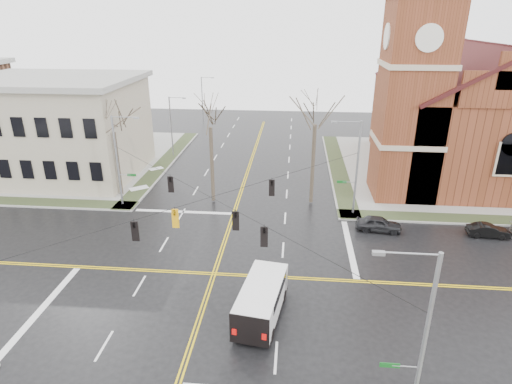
# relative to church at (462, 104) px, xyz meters

# --- Properties ---
(ground) EXTENTS (120.00, 120.00, 0.00)m
(ground) POSITION_rel_church_xyz_m (-24.76, -24.78, -8.43)
(ground) COLOR black
(ground) RESTS_ON ground
(sidewalks) EXTENTS (80.00, 80.00, 0.17)m
(sidewalks) POSITION_rel_church_xyz_m (-24.76, -24.78, -8.36)
(sidewalks) COLOR gray
(sidewalks) RESTS_ON ground
(road_markings) EXTENTS (100.00, 100.00, 0.01)m
(road_markings) POSITION_rel_church_xyz_m (-24.76, -24.78, -8.43)
(road_markings) COLOR gold
(road_markings) RESTS_ON ground
(church) EXTENTS (24.28, 27.48, 27.50)m
(church) POSITION_rel_church_xyz_m (0.00, 0.00, 0.00)
(church) COLOR brown
(church) RESTS_ON ground
(civic_building_a) EXTENTS (18.00, 14.00, 11.00)m
(civic_building_a) POSITION_rel_church_xyz_m (-46.76, -4.78, -2.93)
(civic_building_a) COLOR tan
(civic_building_a) RESTS_ON ground
(signal_pole_ne) EXTENTS (2.75, 0.22, 9.00)m
(signal_pole_ne) POSITION_rel_church_xyz_m (-13.44, -13.28, -3.48)
(signal_pole_ne) COLOR gray
(signal_pole_ne) RESTS_ON ground
(signal_pole_nw) EXTENTS (2.75, 0.22, 9.00)m
(signal_pole_nw) POSITION_rel_church_xyz_m (-36.09, -13.28, -3.48)
(signal_pole_nw) COLOR gray
(signal_pole_nw) RESTS_ON ground
(signal_pole_se) EXTENTS (2.75, 0.22, 9.00)m
(signal_pole_se) POSITION_rel_church_xyz_m (-13.44, -36.28, -3.48)
(signal_pole_se) COLOR gray
(signal_pole_se) RESTS_ON ground
(span_wires) EXTENTS (23.02, 23.02, 0.03)m
(span_wires) POSITION_rel_church_xyz_m (-24.76, -24.78, -2.23)
(span_wires) COLOR black
(span_wires) RESTS_ON ground
(traffic_signals) EXTENTS (8.21, 8.26, 1.30)m
(traffic_signals) POSITION_rel_church_xyz_m (-24.76, -25.45, -2.98)
(traffic_signals) COLOR black
(traffic_signals) RESTS_ON ground
(streetlight_north_a) EXTENTS (2.30, 0.20, 8.00)m
(streetlight_north_a) POSITION_rel_church_xyz_m (-35.42, 3.22, -3.97)
(streetlight_north_a) COLOR gray
(streetlight_north_a) RESTS_ON ground
(streetlight_north_b) EXTENTS (2.30, 0.20, 8.00)m
(streetlight_north_b) POSITION_rel_church_xyz_m (-35.42, 23.22, -3.97)
(streetlight_north_b) COLOR gray
(streetlight_north_b) RESTS_ON ground
(cargo_van) EXTENTS (3.23, 6.31, 2.29)m
(cargo_van) POSITION_rel_church_xyz_m (-20.83, -29.11, -7.08)
(cargo_van) COLOR white
(cargo_van) RESTS_ON ground
(parked_car_a) EXTENTS (4.14, 2.07, 1.35)m
(parked_car_a) POSITION_rel_church_xyz_m (-11.43, -16.59, -7.76)
(parked_car_a) COLOR black
(parked_car_a) RESTS_ON ground
(parked_car_b) EXTENTS (3.53, 1.39, 1.14)m
(parked_car_b) POSITION_rel_church_xyz_m (-2.16, -16.83, -7.86)
(parked_car_b) COLOR black
(parked_car_b) RESTS_ON ground
(tree_nw_far) EXTENTS (4.00, 4.00, 10.10)m
(tree_nw_far) POSITION_rel_church_xyz_m (-37.37, -10.71, -1.10)
(tree_nw_far) COLOR #372D23
(tree_nw_far) RESTS_ON ground
(tree_nw_near) EXTENTS (4.00, 4.00, 11.47)m
(tree_nw_near) POSITION_rel_church_xyz_m (-27.28, -11.46, -0.13)
(tree_nw_near) COLOR #372D23
(tree_nw_near) RESTS_ON ground
(tree_ne) EXTENTS (4.00, 4.00, 12.05)m
(tree_ne) POSITION_rel_church_xyz_m (-17.24, -10.99, 0.28)
(tree_ne) COLOR #372D23
(tree_ne) RESTS_ON ground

